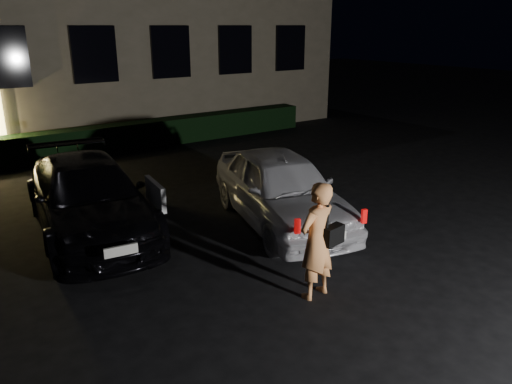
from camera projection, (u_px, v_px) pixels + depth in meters
ground at (343, 283)px, 7.87m from camera, size 80.00×80.00×0.00m
hedge at (107, 139)px, 15.84m from camera, size 15.00×0.70×0.85m
sedan at (89, 197)px, 9.63m from camera, size 2.57×5.08×1.41m
hatch at (281, 188)px, 10.04m from camera, size 2.81×4.66×1.48m
man at (317, 241)px, 7.22m from camera, size 0.78×0.52×1.79m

